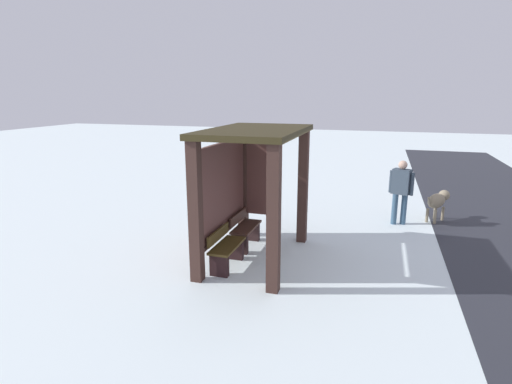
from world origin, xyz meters
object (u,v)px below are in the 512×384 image
bench_left_inside (226,251)px  person_walking (401,188)px  bench_center_inside (245,231)px  dog (438,201)px  bus_shelter (248,169)px

bench_left_inside → person_walking: 4.95m
bench_left_inside → bench_center_inside: 1.12m
bench_center_inside → person_walking: size_ratio=0.63×
person_walking → dog: bearing=-58.2°
dog → bench_left_inside: bearing=136.1°
person_walking → bench_center_inside: bearing=129.2°
person_walking → dog: size_ratio=1.67×
bench_left_inside → bench_center_inside: bench_center_inside is taller
bench_left_inside → bench_center_inside: bearing=-0.0°
bus_shelter → dog: (3.66, -3.93, -1.25)m
bus_shelter → bench_left_inside: bearing=161.2°
bench_left_inside → dog: bearing=-43.9°
person_walking → dog: person_walking is taller
dog → person_walking: bearing=121.8°
bench_left_inside → dog: size_ratio=1.04×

